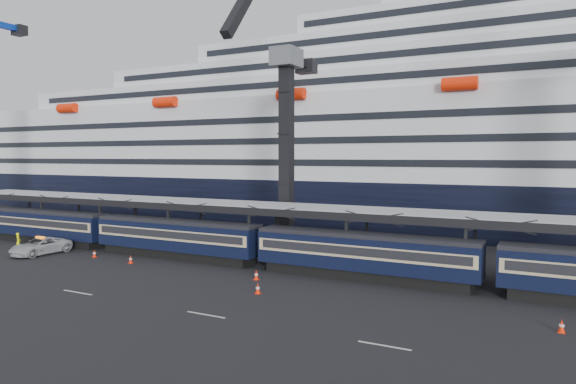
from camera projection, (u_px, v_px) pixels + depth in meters
name	position (u px, v px, depth m)	size (l,w,h in m)	color
ground	(436.00, 330.00, 30.73)	(260.00, 260.00, 0.00)	black
train	(403.00, 257.00, 41.57)	(133.05, 3.00, 4.05)	black
canopy	(471.00, 218.00, 42.78)	(130.00, 6.25, 5.53)	#9C9FA5
cruise_ship	(497.00, 142.00, 71.14)	(214.09, 28.84, 34.00)	black
crane_dark_near	(285.00, 142.00, 55.53)	(4.50, 17.75, 35.08)	#4D5054
pickup_truck	(41.00, 246.00, 54.22)	(2.90, 6.28, 1.75)	#B1B4B8
worker	(18.00, 241.00, 56.90)	(0.69, 0.45, 1.90)	#FDFF0D
traffic_cone_a	(94.00, 253.00, 52.71)	(0.40, 0.40, 0.80)	#FF2708
traffic_cone_b	(131.00, 259.00, 49.71)	(0.41, 0.41, 0.81)	#FF2708
traffic_cone_c	(256.00, 275.00, 43.08)	(0.43, 0.43, 0.86)	#FF2708
traffic_cone_d	(258.00, 288.00, 38.72)	(0.42, 0.42, 0.84)	#FF2708
traffic_cone_e	(562.00, 326.00, 30.17)	(0.41, 0.41, 0.82)	#FF2708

